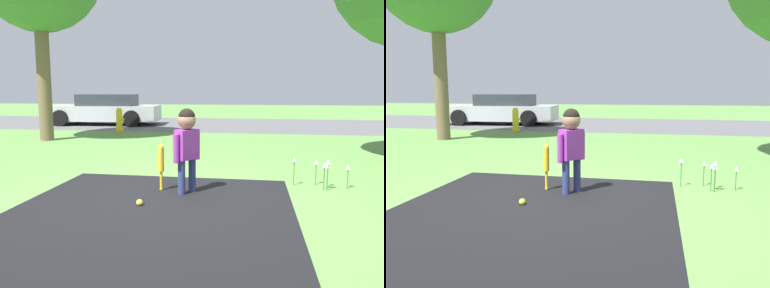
% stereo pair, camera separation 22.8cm
% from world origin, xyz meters
% --- Properties ---
extents(ground_plane, '(60.00, 60.00, 0.00)m').
position_xyz_m(ground_plane, '(0.00, 0.00, 0.00)').
color(ground_plane, '#5B8C42').
extents(street_strip, '(40.00, 6.00, 0.01)m').
position_xyz_m(street_strip, '(0.00, 10.00, 0.00)').
color(street_strip, '#59595B').
rests_on(street_strip, ground).
extents(child, '(0.30, 0.37, 1.07)m').
position_xyz_m(child, '(0.20, 0.16, 0.70)').
color(child, navy).
rests_on(child, ground).
extents(baseball_bat, '(0.08, 0.08, 0.61)m').
position_xyz_m(baseball_bat, '(-0.16, 0.23, 0.39)').
color(baseball_bat, yellow).
rests_on(baseball_bat, ground).
extents(sports_ball, '(0.07, 0.07, 0.07)m').
position_xyz_m(sports_ball, '(-0.24, -0.45, 0.04)').
color(sports_ball, yellow).
rests_on(sports_ball, ground).
extents(fire_hydrant, '(0.27, 0.24, 0.77)m').
position_xyz_m(fire_hydrant, '(-3.05, 6.59, 0.38)').
color(fire_hydrant, yellow).
rests_on(fire_hydrant, ground).
extents(parked_car, '(4.38, 2.11, 1.15)m').
position_xyz_m(parked_car, '(-4.62, 9.20, 0.55)').
color(parked_car, '#B7B7BC').
rests_on(parked_car, ground).
extents(flower_bed, '(0.75, 0.35, 0.41)m').
position_xyz_m(flower_bed, '(1.94, 0.71, 0.30)').
color(flower_bed, '#38702D').
rests_on(flower_bed, ground).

